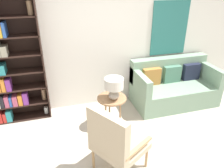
{
  "coord_description": "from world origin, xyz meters",
  "views": [
    {
      "loc": [
        -0.71,
        -1.85,
        2.35
      ],
      "look_at": [
        0.11,
        0.98,
        0.9
      ],
      "focal_mm": 35.0,
      "sensor_mm": 36.0,
      "label": 1
    }
  ],
  "objects_px": {
    "couch": "(173,87)",
    "table_lamp": "(114,86)",
    "side_table": "(112,101)",
    "bookshelf": "(8,64)",
    "armchair": "(114,141)"
  },
  "relations": [
    {
      "from": "couch",
      "to": "table_lamp",
      "type": "xyz_separation_m",
      "value": [
        -1.4,
        -0.49,
        0.45
      ]
    },
    {
      "from": "bookshelf",
      "to": "couch",
      "type": "bearing_deg",
      "value": -4.55
    },
    {
      "from": "bookshelf",
      "to": "couch",
      "type": "distance_m",
      "value": 3.1
    },
    {
      "from": "armchair",
      "to": "table_lamp",
      "type": "height_order",
      "value": "armchair"
    },
    {
      "from": "armchair",
      "to": "couch",
      "type": "relative_size",
      "value": 0.6
    },
    {
      "from": "table_lamp",
      "to": "side_table",
      "type": "bearing_deg",
      "value": 112.88
    },
    {
      "from": "couch",
      "to": "side_table",
      "type": "distance_m",
      "value": 1.5
    },
    {
      "from": "side_table",
      "to": "couch",
      "type": "bearing_deg",
      "value": 17.09
    },
    {
      "from": "couch",
      "to": "side_table",
      "type": "relative_size",
      "value": 2.99
    },
    {
      "from": "bookshelf",
      "to": "table_lamp",
      "type": "height_order",
      "value": "bookshelf"
    },
    {
      "from": "bookshelf",
      "to": "table_lamp",
      "type": "bearing_deg",
      "value": -24.45
    },
    {
      "from": "couch",
      "to": "table_lamp",
      "type": "height_order",
      "value": "table_lamp"
    },
    {
      "from": "armchair",
      "to": "table_lamp",
      "type": "relative_size",
      "value": 2.64
    },
    {
      "from": "side_table",
      "to": "table_lamp",
      "type": "relative_size",
      "value": 1.48
    },
    {
      "from": "table_lamp",
      "to": "armchair",
      "type": "bearing_deg",
      "value": -106.63
    }
  ]
}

